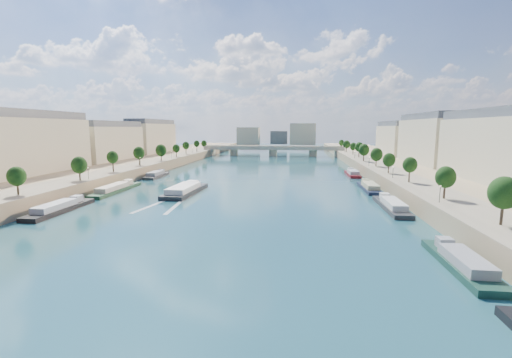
# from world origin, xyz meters

# --- Properties ---
(ground) EXTENTS (700.00, 700.00, 0.00)m
(ground) POSITION_xyz_m (0.00, 100.00, 0.00)
(ground) COLOR #0E363E
(ground) RESTS_ON ground
(quay_left) EXTENTS (44.00, 520.00, 5.00)m
(quay_left) POSITION_xyz_m (-72.00, 100.00, 2.50)
(quay_left) COLOR #9E8460
(quay_left) RESTS_ON ground
(quay_right) EXTENTS (44.00, 520.00, 5.00)m
(quay_right) POSITION_xyz_m (72.00, 100.00, 2.50)
(quay_right) COLOR #9E8460
(quay_right) RESTS_ON ground
(pave_left) EXTENTS (14.00, 520.00, 0.10)m
(pave_left) POSITION_xyz_m (-57.00, 100.00, 5.05)
(pave_left) COLOR gray
(pave_left) RESTS_ON quay_left
(pave_right) EXTENTS (14.00, 520.00, 0.10)m
(pave_right) POSITION_xyz_m (57.00, 100.00, 5.05)
(pave_right) COLOR gray
(pave_right) RESTS_ON quay_right
(trees_left) EXTENTS (4.80, 268.80, 8.26)m
(trees_left) POSITION_xyz_m (-55.00, 102.00, 10.48)
(trees_left) COLOR #382B1E
(trees_left) RESTS_ON ground
(trees_right) EXTENTS (4.80, 268.80, 8.26)m
(trees_right) POSITION_xyz_m (55.00, 110.00, 10.48)
(trees_right) COLOR #382B1E
(trees_right) RESTS_ON ground
(lamps_left) EXTENTS (0.36, 200.36, 4.28)m
(lamps_left) POSITION_xyz_m (-52.50, 90.00, 7.78)
(lamps_left) COLOR black
(lamps_left) RESTS_ON ground
(lamps_right) EXTENTS (0.36, 200.36, 4.28)m
(lamps_right) POSITION_xyz_m (52.50, 105.00, 7.78)
(lamps_right) COLOR black
(lamps_right) RESTS_ON ground
(buildings_left) EXTENTS (16.00, 226.00, 23.20)m
(buildings_left) POSITION_xyz_m (-85.00, 112.00, 16.45)
(buildings_left) COLOR beige
(buildings_left) RESTS_ON ground
(buildings_right) EXTENTS (16.00, 226.00, 23.20)m
(buildings_right) POSITION_xyz_m (85.00, 112.00, 16.45)
(buildings_right) COLOR beige
(buildings_right) RESTS_ON ground
(skyline) EXTENTS (79.00, 42.00, 22.00)m
(skyline) POSITION_xyz_m (3.19, 319.52, 14.66)
(skyline) COLOR beige
(skyline) RESTS_ON ground
(bridge) EXTENTS (112.00, 12.00, 8.15)m
(bridge) POSITION_xyz_m (0.00, 237.30, 5.08)
(bridge) COLOR #C1B79E
(bridge) RESTS_ON ground
(tour_barge) EXTENTS (9.04, 27.64, 3.75)m
(tour_barge) POSITION_xyz_m (-19.84, 74.74, 1.02)
(tour_barge) COLOR black
(tour_barge) RESTS_ON ground
(wake) EXTENTS (10.76, 26.02, 0.04)m
(wake) POSITION_xyz_m (-19.84, 58.13, 0.02)
(wake) COLOR silver
(wake) RESTS_ON ground
(moored_barges_left) EXTENTS (5.00, 123.31, 3.60)m
(moored_barges_left) POSITION_xyz_m (-45.50, 59.24, 0.84)
(moored_barges_left) COLOR #622211
(moored_barges_left) RESTS_ON ground
(moored_barges_right) EXTENTS (5.00, 159.23, 3.60)m
(moored_barges_right) POSITION_xyz_m (45.50, 54.98, 0.84)
(moored_barges_right) COLOR black
(moored_barges_right) RESTS_ON ground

